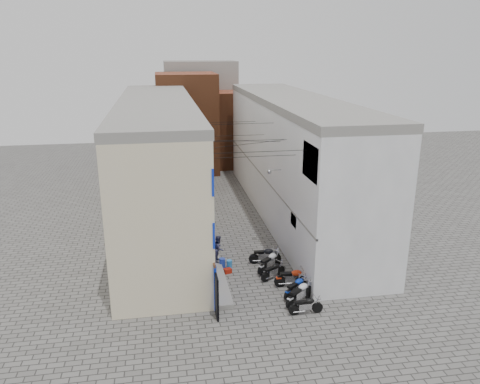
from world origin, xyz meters
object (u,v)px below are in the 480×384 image
water_jug_far (222,263)px  person_a (208,245)px  motorcycle_c (297,286)px  motorcycle_d (293,277)px  motorcycle_b (300,292)px  motorcycle_f (270,261)px  red_crate (228,271)px  motorcycle_a (306,305)px  motorcycle_e (273,270)px  motorcycle_g (265,254)px  water_jug_near (229,264)px  person_b (219,248)px

water_jug_far → person_a: bearing=120.3°
motorcycle_c → motorcycle_d: 1.04m
motorcycle_b → motorcycle_f: size_ratio=1.01×
person_a → red_crate: 2.36m
motorcycle_a → motorcycle_d: motorcycle_d is taller
motorcycle_e → motorcycle_g: (-0.03, 1.97, 0.06)m
motorcycle_a → motorcycle_f: bearing=-172.5°
person_a → water_jug_near: person_a is taller
motorcycle_b → water_jug_far: bearing=179.3°
motorcycle_d → motorcycle_e: size_ratio=1.13×
motorcycle_e → motorcycle_f: bearing=147.5°
motorcycle_b → red_crate: bearing=-177.3°
motorcycle_b → motorcycle_f: bearing=154.0°
motorcycle_g → person_a: person_a is taller
motorcycle_f → water_jug_near: 2.41m
water_jug_far → motorcycle_e: bearing=-35.4°
motorcycle_c → red_crate: bearing=-170.6°
motorcycle_b → motorcycle_d: bearing=140.4°
water_jug_far → red_crate: 0.83m
motorcycle_g → motorcycle_a: bearing=11.8°
motorcycle_a → water_jug_far: (-3.33, 5.71, -0.22)m
motorcycle_a → red_crate: 5.85m
person_a → motorcycle_c: bearing=-171.8°
motorcycle_b → water_jug_near: size_ratio=4.21×
motorcycle_d → person_b: bearing=-129.2°
motorcycle_f → person_b: 3.14m
person_b → water_jug_far: person_b is taller
motorcycle_e → person_a: (-3.35, 3.09, 0.45)m
motorcycle_b → motorcycle_d: (0.11, 1.76, -0.03)m
person_a → motorcycle_g: bearing=-138.6°
motorcycle_d → person_a: bearing=-131.3°
motorcycle_a → person_b: (-3.48, 6.12, 0.54)m
water_jug_far → motorcycle_a: bearing=-59.8°
motorcycle_a → person_a: 8.04m
person_b → water_jug_near: (0.54, -0.61, -0.79)m
motorcycle_c → water_jug_far: motorcycle_c is taller
motorcycle_d → person_a: (-4.16, 4.16, 0.38)m
motorcycle_g → person_a: 3.52m
motorcycle_d → motorcycle_e: motorcycle_d is taller
motorcycle_a → water_jug_far: bearing=-150.1°
motorcycle_b → person_b: size_ratio=1.34×
motorcycle_b → water_jug_near: bearing=177.2°
motorcycle_c → motorcycle_b: bearing=-37.7°
motorcycle_c → water_jug_far: (-3.37, 3.97, -0.27)m
motorcycle_f → water_jug_far: 2.84m
person_a → motorcycle_d: bearing=-164.9°
motorcycle_a → motorcycle_g: motorcycle_g is taller
motorcycle_d → motorcycle_a: bearing=1.2°
motorcycle_a → person_b: size_ratio=1.09×
person_b → motorcycle_c: bearing=-122.5°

